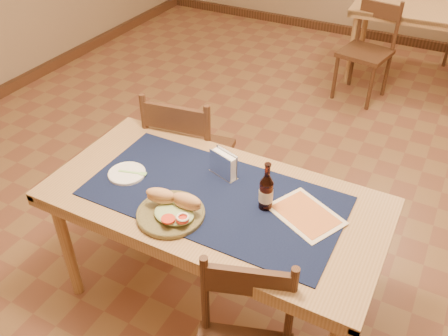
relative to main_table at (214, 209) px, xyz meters
The scene contains 13 objects.
room 1.08m from the main_table, 90.00° to the left, with size 6.04×7.04×2.84m.
main_table is the anchor object (origin of this frame).
placemat 0.09m from the main_table, ahead, with size 1.20×0.60×0.01m, color #0E1736.
baseboard 1.01m from the main_table, 90.00° to the left, with size 6.00×7.00×0.10m.
back_table 3.36m from the main_table, 80.62° to the left, with size 1.54×0.83×0.75m.
chair_main_far 0.74m from the main_table, 131.71° to the left, with size 0.51×0.51×0.96m.
chair_back_near 2.78m from the main_table, 88.40° to the left, with size 0.48×0.48×0.89m.
sandwich_plate 0.26m from the main_table, 114.84° to the right, with size 0.31×0.31×0.12m.
side_plate 0.47m from the main_table, behind, with size 0.19×0.19×0.02m.
fork 0.44m from the main_table, behind, with size 0.14×0.06×0.00m.
beer_bottle 0.30m from the main_table, ahead, with size 0.06×0.06×0.24m.
napkin_holder 0.22m from the main_table, 102.07° to the left, with size 0.16×0.10×0.14m.
menu_card 0.44m from the main_table, ahead, with size 0.38×0.34×0.01m.
Camera 1 is at (0.83, -2.28, 2.19)m, focal length 38.00 mm.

